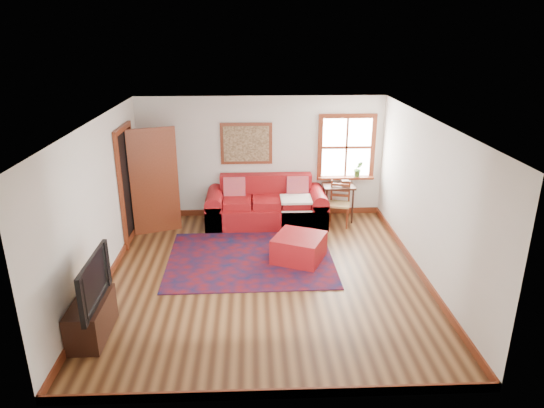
{
  "coord_description": "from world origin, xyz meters",
  "views": [
    {
      "loc": [
        -0.18,
        -6.92,
        3.77
      ],
      "look_at": [
        0.13,
        0.6,
        1.01
      ],
      "focal_mm": 32.0,
      "sensor_mm": 36.0,
      "label": 1
    }
  ],
  "objects_px": {
    "red_ottoman": "(299,248)",
    "side_table": "(338,191)",
    "red_leather_sofa": "(267,208)",
    "ladder_back_chair": "(339,202)",
    "media_cabinet": "(91,318)"
  },
  "relations": [
    {
      "from": "red_leather_sofa",
      "to": "ladder_back_chair",
      "type": "height_order",
      "value": "red_leather_sofa"
    },
    {
      "from": "red_leather_sofa",
      "to": "side_table",
      "type": "relative_size",
      "value": 3.19
    },
    {
      "from": "red_leather_sofa",
      "to": "media_cabinet",
      "type": "relative_size",
      "value": 2.63
    },
    {
      "from": "red_ottoman",
      "to": "ladder_back_chair",
      "type": "bearing_deg",
      "value": 82.85
    },
    {
      "from": "side_table",
      "to": "media_cabinet",
      "type": "height_order",
      "value": "side_table"
    },
    {
      "from": "red_ottoman",
      "to": "side_table",
      "type": "bearing_deg",
      "value": 85.8
    },
    {
      "from": "red_leather_sofa",
      "to": "media_cabinet",
      "type": "xyz_separation_m",
      "value": [
        -2.37,
        -3.78,
        -0.06
      ]
    },
    {
      "from": "red_leather_sofa",
      "to": "ladder_back_chair",
      "type": "bearing_deg",
      "value": -5.58
    },
    {
      "from": "red_leather_sofa",
      "to": "red_ottoman",
      "type": "bearing_deg",
      "value": -73.85
    },
    {
      "from": "side_table",
      "to": "ladder_back_chair",
      "type": "bearing_deg",
      "value": -92.41
    },
    {
      "from": "red_ottoman",
      "to": "side_table",
      "type": "xyz_separation_m",
      "value": [
        0.97,
        1.8,
        0.41
      ]
    },
    {
      "from": "red_leather_sofa",
      "to": "ladder_back_chair",
      "type": "distance_m",
      "value": 1.48
    },
    {
      "from": "red_ottoman",
      "to": "ladder_back_chair",
      "type": "xyz_separation_m",
      "value": [
        0.96,
        1.58,
        0.25
      ]
    },
    {
      "from": "red_leather_sofa",
      "to": "red_ottoman",
      "type": "xyz_separation_m",
      "value": [
        0.5,
        -1.73,
        -0.09
      ]
    },
    {
      "from": "ladder_back_chair",
      "to": "red_ottoman",
      "type": "bearing_deg",
      "value": -121.18
    }
  ]
}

